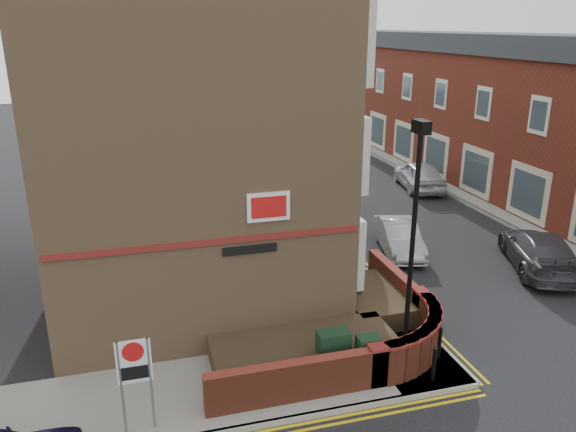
{
  "coord_description": "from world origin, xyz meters",
  "views": [
    {
      "loc": [
        -4.62,
        -9.99,
        8.43
      ],
      "look_at": [
        -0.71,
        4.0,
        3.46
      ],
      "focal_mm": 35.0,
      "sensor_mm": 36.0,
      "label": 1
    }
  ],
  "objects_px": {
    "lamppost": "(412,249)",
    "silver_car_near": "(399,237)",
    "utility_cabinet_large": "(333,353)",
    "zone_sign": "(135,369)"
  },
  "relations": [
    {
      "from": "lamppost",
      "to": "silver_car_near",
      "type": "height_order",
      "value": "lamppost"
    },
    {
      "from": "zone_sign",
      "to": "silver_car_near",
      "type": "distance_m",
      "value": 12.78
    },
    {
      "from": "utility_cabinet_large",
      "to": "silver_car_near",
      "type": "distance_m",
      "value": 8.85
    },
    {
      "from": "lamppost",
      "to": "silver_car_near",
      "type": "bearing_deg",
      "value": 64.68
    },
    {
      "from": "zone_sign",
      "to": "silver_car_near",
      "type": "xyz_separation_m",
      "value": [
        10.0,
        7.89,
        -1.02
      ]
    },
    {
      "from": "lamppost",
      "to": "utility_cabinet_large",
      "type": "bearing_deg",
      "value": 176.99
    },
    {
      "from": "lamppost",
      "to": "utility_cabinet_large",
      "type": "height_order",
      "value": "lamppost"
    },
    {
      "from": "utility_cabinet_large",
      "to": "zone_sign",
      "type": "relative_size",
      "value": 0.55
    },
    {
      "from": "lamppost",
      "to": "utility_cabinet_large",
      "type": "relative_size",
      "value": 5.25
    },
    {
      "from": "utility_cabinet_large",
      "to": "lamppost",
      "type": "bearing_deg",
      "value": -3.01
    }
  ]
}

